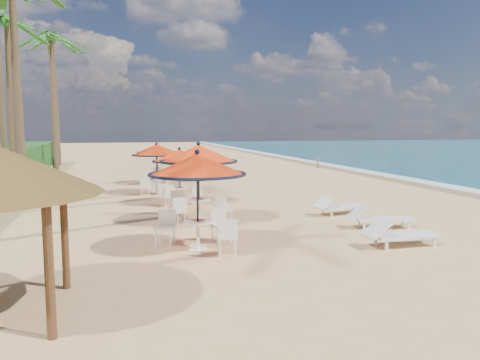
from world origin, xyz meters
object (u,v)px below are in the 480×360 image
at_px(lounger_near, 398,234).
at_px(lounger_mid, 377,218).
at_px(station_4, 158,153).
at_px(station_2, 180,163).
at_px(lounger_far, 338,206).
at_px(station_3, 156,156).
at_px(station_0, 198,177).
at_px(station_1, 197,164).

relative_size(lounger_near, lounger_mid, 0.97).
xyz_separation_m(station_4, lounger_mid, (5.39, -12.97, -1.31)).
xyz_separation_m(station_2, lounger_far, (5.03, -3.70, -1.34)).
height_order(station_2, station_3, station_3).
relative_size(station_0, lounger_far, 1.28).
relative_size(station_0, station_2, 1.12).
height_order(station_3, lounger_far, station_3).
bearing_deg(station_1, station_0, -99.44).
distance_m(station_4, lounger_far, 11.95).
bearing_deg(station_3, station_2, -78.65).
bearing_deg(lounger_mid, station_2, 142.62).
distance_m(station_0, lounger_near, 5.31).
relative_size(station_2, lounger_far, 1.14).
xyz_separation_m(station_3, station_4, (0.43, 3.71, -0.08)).
distance_m(lounger_mid, lounger_far, 2.32).
bearing_deg(station_3, station_1, -84.30).
relative_size(station_0, lounger_mid, 1.24).
bearing_deg(station_3, station_4, 83.35).
xyz_separation_m(station_2, station_3, (-0.65, 3.25, 0.06)).
xyz_separation_m(lounger_mid, lounger_far, (-0.14, 2.31, -0.01)).
height_order(station_1, station_2, station_1).
xyz_separation_m(station_0, station_3, (-0.15, 10.33, -0.13)).
bearing_deg(station_3, lounger_near, -65.65).
bearing_deg(station_2, station_3, 101.35).
distance_m(station_3, lounger_far, 9.08).
relative_size(station_1, lounger_far, 1.31).
distance_m(station_0, station_2, 7.11).
bearing_deg(station_0, station_3, 90.85).
bearing_deg(lounger_near, station_3, 114.43).
xyz_separation_m(station_4, lounger_near, (4.71, -15.07, -1.30)).
relative_size(station_3, lounger_near, 1.19).
bearing_deg(station_4, station_0, -91.14).
distance_m(lounger_near, lounger_mid, 2.21).
height_order(station_0, lounger_near, station_0).
xyz_separation_m(station_3, lounger_near, (5.14, -11.36, -1.38)).
distance_m(station_3, station_4, 3.74).
relative_size(station_4, lounger_far, 1.13).
relative_size(station_1, station_3, 1.11).
relative_size(station_2, station_4, 1.01).
distance_m(station_1, lounger_mid, 5.80).
bearing_deg(lounger_near, lounger_far, 83.11).
relative_size(station_1, station_2, 1.15).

